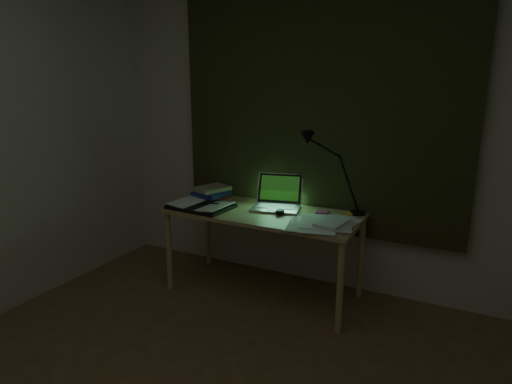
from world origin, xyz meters
TOP-DOWN VIEW (x-y plane):
  - wall_back at (0.00, 2.00)m, footprint 3.50×0.00m
  - curtain at (0.00, 1.96)m, footprint 2.20×0.06m
  - desk at (-0.26, 1.61)m, footprint 1.41×0.62m
  - laptop at (-0.20, 1.70)m, footprint 0.43×0.46m
  - open_textbook at (-0.72, 1.48)m, footprint 0.47×0.35m
  - book_stack at (-0.80, 1.76)m, footprint 0.27×0.30m
  - loose_papers at (0.22, 1.56)m, footprint 0.43×0.45m
  - mouse at (-0.13, 1.60)m, footprint 0.09×0.12m
  - sticky_yellow at (0.32, 1.82)m, footprint 0.07×0.07m
  - sticky_pink at (0.14, 1.76)m, footprint 0.09×0.09m
  - desk_lamp at (0.37, 1.86)m, footprint 0.41×0.34m

SIDE VIEW (x-z plane):
  - desk at x=-0.26m, z-range 0.00..0.64m
  - sticky_yellow at x=0.32m, z-range 0.64..0.66m
  - sticky_pink at x=0.14m, z-range 0.64..0.66m
  - loose_papers at x=0.22m, z-range 0.64..0.67m
  - open_textbook at x=-0.72m, z-range 0.64..0.68m
  - mouse at x=-0.13m, z-range 0.64..0.68m
  - book_stack at x=-0.80m, z-range 0.64..0.75m
  - laptop at x=-0.20m, z-range 0.64..0.90m
  - desk_lamp at x=0.37m, z-range 0.64..1.21m
  - wall_back at x=0.00m, z-range 0.00..2.50m
  - curtain at x=0.00m, z-range 0.45..2.45m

